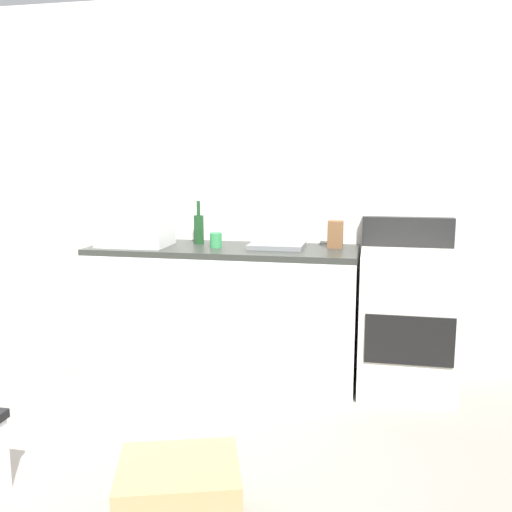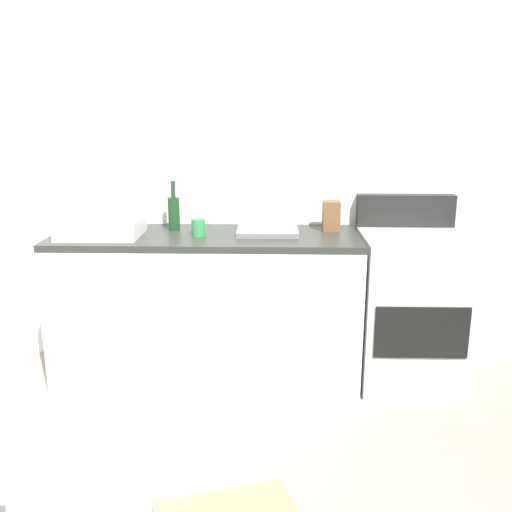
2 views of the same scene
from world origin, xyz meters
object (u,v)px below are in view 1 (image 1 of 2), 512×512
at_px(coffee_mug, 216,240).
at_px(wine_bottle, 199,228).
at_px(stove_oven, 406,319).
at_px(microwave, 135,226).
at_px(knife_block, 335,234).
at_px(cardboard_box_medium, 179,498).

bearing_deg(coffee_mug, wine_bottle, 137.45).
height_order(stove_oven, microwave, microwave).
relative_size(stove_oven, knife_block, 6.11).
bearing_deg(stove_oven, microwave, -178.06).
bearing_deg(cardboard_box_medium, coffee_mug, 100.25).
xyz_separation_m(wine_bottle, cardboard_box_medium, (0.46, -1.79, -0.86)).
xyz_separation_m(stove_oven, cardboard_box_medium, (-0.96, -1.68, -0.32)).
distance_m(wine_bottle, knife_block, 0.95).
height_order(stove_oven, coffee_mug, stove_oven).
bearing_deg(stove_oven, knife_block, 166.14).
relative_size(wine_bottle, cardboard_box_medium, 0.63).
bearing_deg(coffee_mug, stove_oven, 2.00).
bearing_deg(microwave, cardboard_box_medium, -62.05).
distance_m(knife_block, cardboard_box_medium, 2.05).
bearing_deg(cardboard_box_medium, stove_oven, 60.28).
bearing_deg(coffee_mug, microwave, -178.22).
bearing_deg(stove_oven, coffee_mug, -178.00).
xyz_separation_m(stove_oven, microwave, (-1.82, -0.06, 0.57)).
height_order(microwave, cardboard_box_medium, microwave).
bearing_deg(knife_block, wine_bottle, -179.44).
distance_m(microwave, cardboard_box_medium, 2.04).
xyz_separation_m(microwave, knife_block, (1.34, 0.18, -0.05)).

